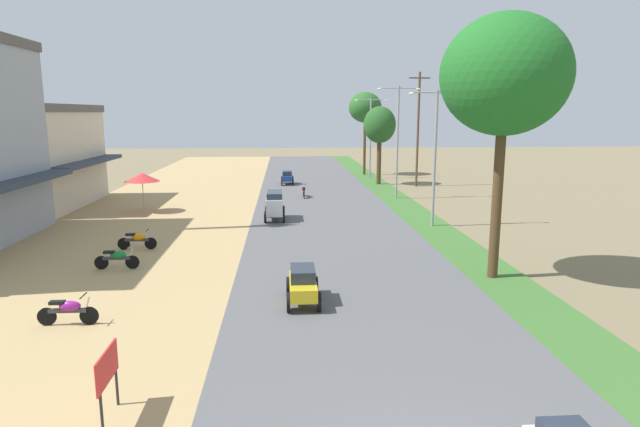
# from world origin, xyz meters

# --- Properties ---
(shophouse_mid) EXTENTS (8.81, 10.20, 6.90)m
(shophouse_mid) POSITION_xyz_m (-19.98, 29.64, 3.46)
(shophouse_mid) COLOR beige
(shophouse_mid) RESTS_ON ground
(parked_motorbike_nearest) EXTENTS (1.80, 0.54, 0.94)m
(parked_motorbike_nearest) POSITION_xyz_m (-9.07, 8.27, 0.55)
(parked_motorbike_nearest) COLOR black
(parked_motorbike_nearest) RESTS_ON dirt_shoulder
(parked_motorbike_second) EXTENTS (1.80, 0.54, 0.94)m
(parked_motorbike_second) POSITION_xyz_m (-9.39, 14.12, 0.55)
(parked_motorbike_second) COLOR black
(parked_motorbike_second) RESTS_ON dirt_shoulder
(parked_motorbike_third) EXTENTS (1.80, 0.54, 0.94)m
(parked_motorbike_third) POSITION_xyz_m (-9.42, 17.29, 0.55)
(parked_motorbike_third) COLOR black
(parked_motorbike_third) RESTS_ON dirt_shoulder
(street_signboard) EXTENTS (0.06, 1.30, 1.50)m
(street_signboard) POSITION_xyz_m (-6.25, 3.13, 1.11)
(street_signboard) COLOR #262628
(street_signboard) RESTS_ON dirt_shoulder
(vendor_umbrella) EXTENTS (2.20, 2.20, 2.52)m
(vendor_umbrella) POSITION_xyz_m (-11.59, 26.97, 2.31)
(vendor_umbrella) COLOR #99999E
(vendor_umbrella) RESTS_ON dirt_shoulder
(median_tree_nearest) EXTENTS (4.69, 4.69, 9.86)m
(median_tree_nearest) POSITION_xyz_m (5.52, 12.07, 7.67)
(median_tree_nearest) COLOR #4C351E
(median_tree_nearest) RESTS_ON median_strip
(median_tree_second) EXTENTS (2.83, 2.83, 6.85)m
(median_tree_second) POSITION_xyz_m (5.89, 39.37, 5.23)
(median_tree_second) COLOR #4C351E
(median_tree_second) RESTS_ON median_strip
(median_tree_third) EXTENTS (3.32, 3.32, 8.35)m
(median_tree_third) POSITION_xyz_m (5.73, 46.90, 6.83)
(median_tree_third) COLOR #4C351E
(median_tree_third) RESTS_ON median_strip
(streetlamp_near) EXTENTS (3.16, 0.20, 7.52)m
(streetlamp_near) POSITION_xyz_m (5.80, 21.58, 4.41)
(streetlamp_near) COLOR gray
(streetlamp_near) RESTS_ON median_strip
(streetlamp_mid) EXTENTS (3.16, 0.20, 8.19)m
(streetlamp_mid) POSITION_xyz_m (5.80, 31.43, 4.76)
(streetlamp_mid) COLOR gray
(streetlamp_mid) RESTS_ON median_strip
(streetlamp_far) EXTENTS (3.16, 0.20, 7.66)m
(streetlamp_far) POSITION_xyz_m (5.80, 43.80, 4.48)
(streetlamp_far) COLOR gray
(streetlamp_far) RESTS_ON median_strip
(utility_pole_near) EXTENTS (1.80, 0.20, 9.73)m
(utility_pole_near) POSITION_xyz_m (8.98, 38.03, 5.06)
(utility_pole_near) COLOR brown
(utility_pole_near) RESTS_ON ground
(car_sedan_yellow) EXTENTS (1.10, 2.26, 1.19)m
(car_sedan_yellow) POSITION_xyz_m (-1.97, 9.68, 0.74)
(car_sedan_yellow) COLOR gold
(car_sedan_yellow) RESTS_ON road_strip
(car_van_silver) EXTENTS (1.19, 2.41, 1.67)m
(car_van_silver) POSITION_xyz_m (-3.13, 23.80, 1.02)
(car_van_silver) COLOR #B7BCC1
(car_van_silver) RESTS_ON road_strip
(car_sedan_blue) EXTENTS (1.10, 2.26, 1.19)m
(car_sedan_blue) POSITION_xyz_m (-2.27, 39.63, 0.74)
(car_sedan_blue) COLOR navy
(car_sedan_blue) RESTS_ON road_strip
(motorbike_ahead_second) EXTENTS (0.54, 1.80, 0.94)m
(motorbike_ahead_second) POSITION_xyz_m (-1.09, 32.25, 0.57)
(motorbike_ahead_second) COLOR black
(motorbike_ahead_second) RESTS_ON road_strip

